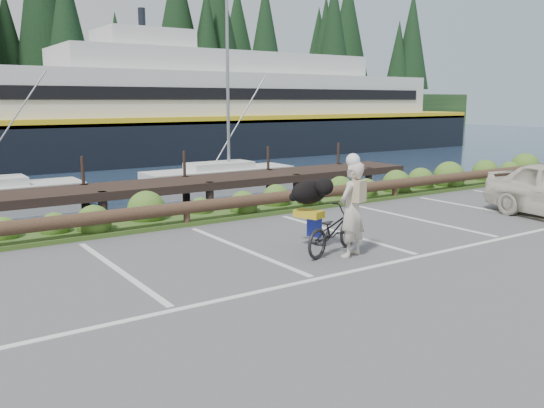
{
  "coord_description": "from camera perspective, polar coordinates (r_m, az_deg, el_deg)",
  "views": [
    {
      "loc": [
        -5.85,
        -7.7,
        2.98
      ],
      "look_at": [
        -0.03,
        0.91,
        1.1
      ],
      "focal_mm": 38.0,
      "sensor_mm": 36.0,
      "label": 1
    }
  ],
  "objects": [
    {
      "name": "dog",
      "position": [
        11.54,
        3.71,
        1.2
      ],
      "size": [
        0.66,
        0.93,
        0.48
      ],
      "primitive_type": "ellipsoid",
      "rotation": [
        0.0,
        0.0,
        1.9
      ],
      "color": "black",
      "rests_on": "bicycle"
    },
    {
      "name": "bicycle",
      "position": [
        11.38,
        6.04,
        -2.58
      ],
      "size": [
        1.86,
        1.15,
        0.92
      ],
      "primitive_type": "imported",
      "rotation": [
        0.0,
        0.0,
        1.9
      ],
      "color": "black",
      "rests_on": "ground"
    },
    {
      "name": "cyclist",
      "position": [
        11.09,
        7.91,
        -0.54
      ],
      "size": [
        0.78,
        0.64,
        1.84
      ],
      "primitive_type": "imported",
      "rotation": [
        0.0,
        0.0,
        3.47
      ],
      "color": "beige",
      "rests_on": "ground"
    },
    {
      "name": "log_rail",
      "position": [
        13.94,
        -8.42,
        -2.2
      ],
      "size": [
        32.0,
        0.3,
        0.6
      ],
      "primitive_type": null,
      "color": "#443021",
      "rests_on": "ground"
    },
    {
      "name": "ground",
      "position": [
        10.12,
        3.06,
        -6.89
      ],
      "size": [
        72.0,
        72.0,
        0.0
      ],
      "primitive_type": "plane",
      "color": "#4D4D50"
    },
    {
      "name": "vegetation_strip",
      "position": [
        14.55,
        -9.62,
        -1.5
      ],
      "size": [
        34.0,
        1.6,
        0.1
      ],
      "primitive_type": "cube",
      "color": "#3D5B21",
      "rests_on": "ground"
    }
  ]
}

